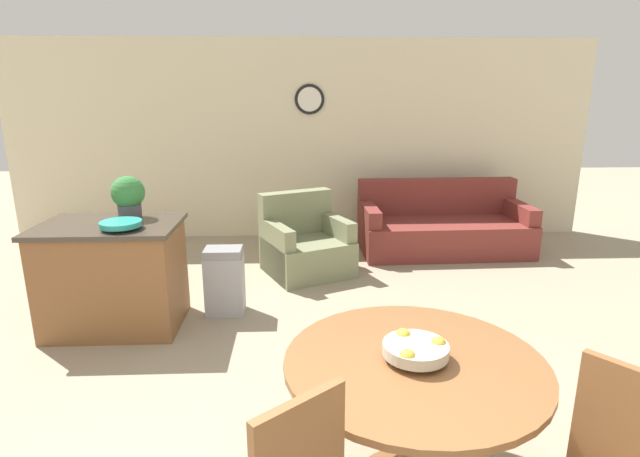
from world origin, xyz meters
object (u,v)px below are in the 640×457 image
(armchair, at_px, (305,247))
(dining_table, at_px, (413,391))
(trash_bin, at_px, (225,281))
(potted_plant, at_px, (128,195))
(fruit_bowl, at_px, (416,349))
(teal_bowl, at_px, (121,224))
(couch, at_px, (442,228))
(kitchen_island, at_px, (114,276))

(armchair, bearing_deg, dining_table, -106.05)
(dining_table, relative_size, trash_bin, 2.01)
(dining_table, xyz_separation_m, potted_plant, (-2.03, 2.19, 0.55))
(fruit_bowl, xyz_separation_m, potted_plant, (-2.03, 2.18, 0.32))
(teal_bowl, xyz_separation_m, trash_bin, (0.74, 0.41, -0.66))
(trash_bin, relative_size, couch, 0.30)
(potted_plant, bearing_deg, kitchen_island, -121.95)
(dining_table, relative_size, fruit_bowl, 4.01)
(trash_bin, xyz_separation_m, couch, (2.55, 1.82, -0.01))
(kitchen_island, xyz_separation_m, teal_bowl, (0.17, -0.18, 0.51))
(armchair, bearing_deg, potted_plant, -168.78)
(fruit_bowl, bearing_deg, armchair, 98.30)
(fruit_bowl, bearing_deg, trash_bin, 119.29)
(fruit_bowl, relative_size, potted_plant, 0.86)
(fruit_bowl, height_order, trash_bin, fruit_bowl)
(trash_bin, bearing_deg, armchair, 54.59)
(fruit_bowl, distance_m, armchair, 3.36)
(teal_bowl, height_order, potted_plant, potted_plant)
(potted_plant, bearing_deg, trash_bin, 2.35)
(teal_bowl, xyz_separation_m, couch, (3.29, 2.24, -0.68))
(couch, bearing_deg, armchair, -158.74)
(potted_plant, distance_m, armchair, 2.08)
(dining_table, distance_m, kitchen_island, 2.93)
(trash_bin, relative_size, armchair, 0.56)
(dining_table, xyz_separation_m, trash_bin, (-1.24, 2.22, -0.27))
(teal_bowl, bearing_deg, armchair, 44.73)
(kitchen_island, distance_m, teal_bowl, 0.57)
(potted_plant, bearing_deg, teal_bowl, -82.81)
(fruit_bowl, distance_m, potted_plant, 3.00)
(dining_table, xyz_separation_m, kitchen_island, (-2.15, 1.99, -0.11))
(dining_table, relative_size, couch, 0.60)
(armchair, bearing_deg, kitchen_island, -166.36)
(fruit_bowl, xyz_separation_m, armchair, (-0.48, 3.29, -0.51))
(potted_plant, bearing_deg, dining_table, -47.16)
(fruit_bowl, distance_m, teal_bowl, 2.68)
(dining_table, height_order, couch, couch)
(couch, bearing_deg, trash_bin, -145.93)
(potted_plant, height_order, couch, potted_plant)
(armchair, bearing_deg, trash_bin, -149.73)
(armchair, bearing_deg, teal_bowl, -159.60)
(kitchen_island, height_order, armchair, kitchen_island)
(couch, distance_m, armchair, 1.94)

